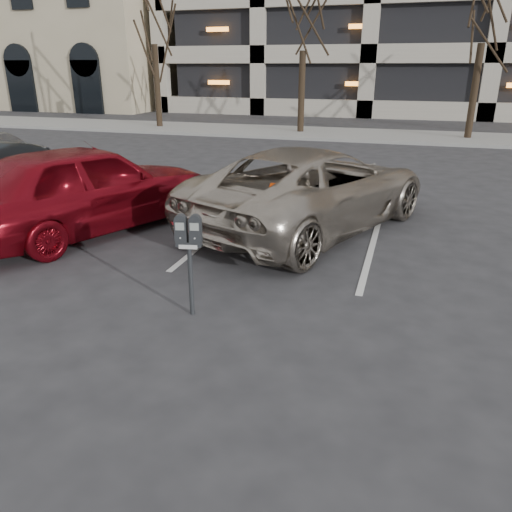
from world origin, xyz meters
The scene contains 8 objects.
ground centered at (0.00, 0.00, 0.00)m, with size 140.00×140.00×0.00m, color #28282B.
sidewalk centered at (0.00, 16.00, 0.06)m, with size 80.00×4.00×0.12m, color gray.
stall_lines centered at (-1.40, 2.30, 0.01)m, with size 16.90×5.20×0.00m.
office_building centered at (-28.00, 29.92, 7.49)m, with size 26.00×16.20×15.00m.
parking_meter centered at (-0.52, -1.42, 0.96)m, with size 0.34×0.19×1.25m.
suv_silver centered at (0.18, 2.51, 0.76)m, with size 4.42×5.98×1.52m.
car_red centered at (-3.67, 1.09, 0.82)m, with size 1.93×4.80×1.64m, color maroon.
car_dark centered at (-6.32, 1.91, 0.72)m, with size 1.53×4.38×1.44m, color black.
Camera 1 is at (1.87, -6.46, 2.88)m, focal length 35.00 mm.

